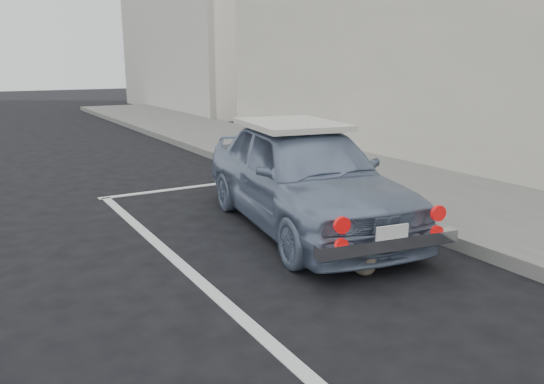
{
  "coord_description": "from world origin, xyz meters",
  "views": [
    {
      "loc": [
        -2.64,
        -1.36,
        1.98
      ],
      "look_at": [
        -0.11,
        2.94,
        0.75
      ],
      "focal_mm": 35.0,
      "sensor_mm": 36.0,
      "label": 1
    }
  ],
  "objects": [
    {
      "name": "building_far",
      "position": [
        6.35,
        20.0,
        4.0
      ],
      "size": [
        3.5,
        10.0,
        8.0
      ],
      "primitive_type": "cube",
      "color": "beige",
      "rests_on": "ground"
    },
    {
      "name": "pline_front",
      "position": [
        0.5,
        6.5,
        0.0
      ],
      "size": [
        3.0,
        0.12,
        0.01
      ],
      "primitive_type": "cube",
      "color": "silver",
      "rests_on": "ground"
    },
    {
      "name": "pline_side",
      "position": [
        -0.9,
        3.0,
        0.0
      ],
      "size": [
        0.12,
        7.0,
        0.01
      ],
      "primitive_type": "cube",
      "color": "silver",
      "rests_on": "ground"
    },
    {
      "name": "retro_coupe",
      "position": [
        0.87,
        3.84,
        0.65
      ],
      "size": [
        2.11,
        3.99,
        1.29
      ],
      "rotation": [
        0.0,
        0.0,
        -0.16
      ],
      "color": "#7888A6",
      "rests_on": "ground"
    },
    {
      "name": "cat",
      "position": [
        0.51,
        2.27,
        0.12
      ],
      "size": [
        0.32,
        0.48,
        0.27
      ],
      "rotation": [
        0.0,
        0.0,
        -0.32
      ],
      "color": "#66594D",
      "rests_on": "ground"
    }
  ]
}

